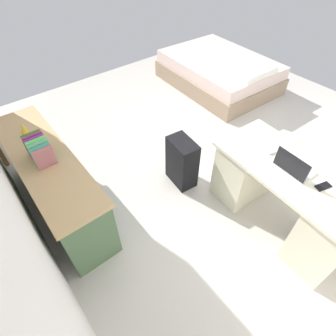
% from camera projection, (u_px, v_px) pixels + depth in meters
% --- Properties ---
extents(ground_plane, '(5.66, 5.66, 0.00)m').
position_uv_depth(ground_plane, '(206.00, 147.00, 3.68)').
color(ground_plane, beige).
extents(desk, '(1.48, 0.76, 0.74)m').
position_uv_depth(desk, '(284.00, 197.00, 2.60)').
color(desk, beige).
rests_on(desk, ground_plane).
extents(office_chair, '(0.59, 0.59, 0.94)m').
position_uv_depth(office_chair, '(332.00, 153.00, 2.98)').
color(office_chair, black).
rests_on(office_chair, ground_plane).
extents(credenza, '(1.80, 0.48, 0.74)m').
position_uv_depth(credenza, '(54.00, 182.00, 2.75)').
color(credenza, '#4C6B47').
rests_on(credenza, ground_plane).
extents(bed, '(1.96, 1.49, 0.58)m').
position_uv_depth(bed, '(219.00, 72.00, 4.72)').
color(bed, gray).
rests_on(bed, ground_plane).
extents(suitcase_black, '(0.38, 0.26, 0.60)m').
position_uv_depth(suitcase_black, '(182.00, 162.00, 3.06)').
color(suitcase_black, black).
rests_on(suitcase_black, ground_plane).
extents(laptop, '(0.32, 0.24, 0.21)m').
position_uv_depth(laptop, '(294.00, 167.00, 2.31)').
color(laptop, '#B7B7BC').
rests_on(laptop, desk).
extents(computer_mouse, '(0.07, 0.10, 0.03)m').
position_uv_depth(computer_mouse, '(272.00, 151.00, 2.50)').
color(computer_mouse, white).
rests_on(computer_mouse, desk).
extents(cell_phone_near_laptop, '(0.10, 0.15, 0.01)m').
position_uv_depth(cell_phone_near_laptop, '(323.00, 186.00, 2.22)').
color(cell_phone_near_laptop, black).
rests_on(cell_phone_near_laptop, desk).
extents(book_row, '(0.27, 0.17, 0.23)m').
position_uv_depth(book_row, '(39.00, 149.00, 2.38)').
color(book_row, '#A25F64').
rests_on(book_row, credenza).
extents(figurine_small, '(0.08, 0.08, 0.11)m').
position_uv_depth(figurine_small, '(23.00, 128.00, 2.68)').
color(figurine_small, gold).
rests_on(figurine_small, credenza).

